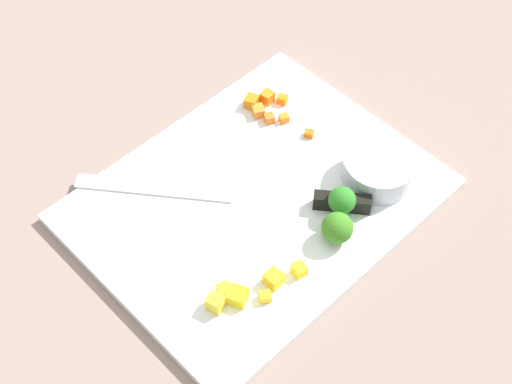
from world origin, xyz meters
TOP-DOWN VIEW (x-y plane):
  - ground_plane at (0.00, 0.00)m, footprint 4.00×4.00m
  - cutting_board at (0.00, 0.00)m, footprint 0.41×0.32m
  - prep_bowl at (0.13, -0.08)m, footprint 0.09×0.09m
  - chef_knife at (0.01, -0.02)m, footprint 0.24×0.29m
  - carrot_dice_0 at (0.13, 0.09)m, footprint 0.02×0.02m
  - carrot_dice_1 at (0.12, 0.02)m, footprint 0.01×0.01m
  - carrot_dice_2 at (0.10, 0.10)m, footprint 0.02×0.02m
  - carrot_dice_3 at (0.12, 0.10)m, footprint 0.02×0.02m
  - carrot_dice_4 at (0.10, 0.11)m, footprint 0.02×0.02m
  - carrot_dice_5 at (0.11, 0.06)m, footprint 0.02×0.01m
  - carrot_dice_6 at (0.10, 0.08)m, footprint 0.02×0.02m
  - pepper_dice_0 at (-0.13, -0.08)m, footprint 0.02×0.02m
  - pepper_dice_1 at (-0.04, -0.11)m, footprint 0.02×0.02m
  - pepper_dice_2 at (-0.07, -0.10)m, footprint 0.02×0.02m
  - pepper_dice_3 at (-0.11, -0.09)m, footprint 0.03×0.03m
  - pepper_dice_4 at (-0.09, -0.11)m, footprint 0.02×0.02m
  - pepper_dice_5 at (-0.12, -0.07)m, footprint 0.02×0.02m
  - broccoli_floret_0 at (0.06, -0.08)m, footprint 0.03×0.03m
  - broccoli_floret_1 at (0.02, -0.11)m, footprint 0.04×0.04m

SIDE VIEW (x-z plane):
  - ground_plane at x=0.00m, z-range 0.00..0.00m
  - cutting_board at x=0.00m, z-range 0.00..0.01m
  - carrot_dice_1 at x=0.12m, z-range 0.01..0.02m
  - carrot_dice_5 at x=0.11m, z-range 0.01..0.02m
  - pepper_dice_4 at x=-0.09m, z-range 0.01..0.02m
  - carrot_dice_0 at x=0.13m, z-range 0.01..0.02m
  - carrot_dice_6 at x=0.10m, z-range 0.01..0.02m
  - carrot_dice_2 at x=0.10m, z-range 0.01..0.02m
  - pepper_dice_1 at x=-0.04m, z-range 0.01..0.03m
  - pepper_dice_5 at x=-0.12m, z-range 0.01..0.03m
  - chef_knife at x=0.01m, z-range 0.01..0.03m
  - carrot_dice_4 at x=0.10m, z-range 0.01..0.03m
  - pepper_dice_3 at x=-0.11m, z-range 0.01..0.03m
  - carrot_dice_3 at x=0.12m, z-range 0.01..0.03m
  - pepper_dice_2 at x=-0.07m, z-range 0.01..0.03m
  - pepper_dice_0 at x=-0.13m, z-range 0.01..0.03m
  - prep_bowl at x=0.13m, z-range 0.01..0.05m
  - broccoli_floret_1 at x=0.02m, z-range 0.01..0.05m
  - broccoli_floret_0 at x=0.06m, z-range 0.01..0.05m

